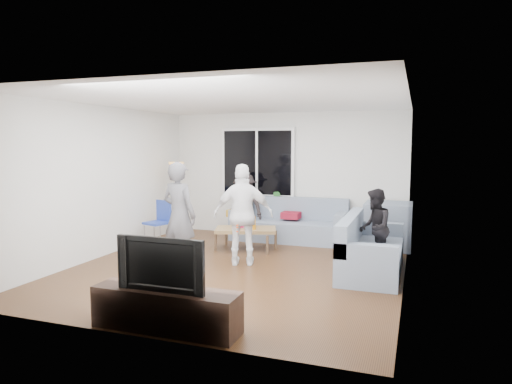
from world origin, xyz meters
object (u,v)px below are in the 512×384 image
at_px(sofa_back_section, 289,220).
at_px(sofa_right_section, 372,244).
at_px(side_chair, 157,224).
at_px(player_right, 243,215).
at_px(spectator_back, 245,206).
at_px(television, 165,262).
at_px(coffee_table, 246,239).
at_px(spectator_right, 375,228).
at_px(player_left, 179,215).
at_px(floor_lamp, 177,201).
at_px(tv_console, 166,309).

distance_m(sofa_back_section, sofa_right_section, 2.54).
distance_m(side_chair, player_right, 2.23).
height_order(player_right, spectator_back, player_right).
height_order(sofa_right_section, television, television).
relative_size(side_chair, television, 0.87).
bearing_deg(sofa_right_section, coffee_table, 72.05).
distance_m(coffee_table, spectator_right, 2.42).
bearing_deg(spectator_back, player_right, -52.74).
distance_m(player_right, spectator_back, 2.21).
bearing_deg(spectator_right, television, -33.19).
distance_m(player_left, spectator_back, 2.60).
relative_size(player_right, spectator_right, 1.31).
xyz_separation_m(sofa_back_section, spectator_right, (1.81, -1.45, 0.20)).
relative_size(coffee_table, television, 1.11).
xyz_separation_m(player_left, spectator_back, (0.12, 2.60, -0.17)).
relative_size(sofa_right_section, floor_lamp, 1.28).
relative_size(side_chair, tv_console, 0.54).
distance_m(sofa_back_section, player_right, 2.09).
bearing_deg(coffee_table, sofa_right_section, -17.95).
relative_size(sofa_back_section, player_right, 1.41).
height_order(coffee_table, floor_lamp, floor_lamp).
bearing_deg(player_left, tv_console, 127.48).
distance_m(floor_lamp, player_right, 2.58).
distance_m(player_right, television, 2.73).
bearing_deg(spectator_back, player_left, -75.30).
xyz_separation_m(sofa_right_section, spectator_back, (-2.76, 1.82, 0.24)).
height_order(sofa_right_section, side_chair, side_chair).
distance_m(sofa_right_section, spectator_right, 0.39).
bearing_deg(sofa_back_section, floor_lamp, -167.77).
bearing_deg(sofa_back_section, television, -90.30).
xyz_separation_m(sofa_back_section, television, (-0.02, -4.77, 0.30)).
bearing_deg(floor_lamp, sofa_back_section, 12.23).
bearing_deg(sofa_back_section, sofa_right_section, -44.73).
bearing_deg(television, sofa_back_section, 89.70).
height_order(floor_lamp, player_left, player_left).
bearing_deg(sofa_back_section, player_left, -112.66).
distance_m(player_left, spectator_right, 3.09).
height_order(player_left, spectator_right, player_left).
bearing_deg(floor_lamp, tv_console, -62.37).
distance_m(side_chair, floor_lamp, 0.87).
xyz_separation_m(coffee_table, player_left, (-0.53, -1.54, 0.64)).
relative_size(sofa_right_section, spectator_back, 1.50).
xyz_separation_m(sofa_right_section, side_chair, (-4.07, 0.50, 0.01)).
relative_size(side_chair, spectator_back, 0.65).
bearing_deg(player_left, player_right, -136.92).
height_order(sofa_back_section, floor_lamp, floor_lamp).
bearing_deg(side_chair, sofa_right_section, 11.79).
distance_m(sofa_back_section, spectator_right, 2.33).
bearing_deg(spectator_right, player_left, -73.17).
distance_m(spectator_back, television, 4.89).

